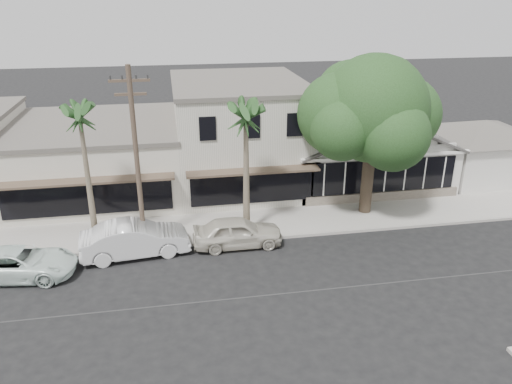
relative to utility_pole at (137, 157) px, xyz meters
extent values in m
plane|color=black|center=(9.00, -5.20, -4.79)|extent=(140.00, 140.00, 0.00)
cube|color=#9E9991|center=(1.00, 1.55, -4.71)|extent=(90.00, 3.50, 0.15)
cube|color=silver|center=(14.00, 7.30, -3.29)|extent=(10.00, 8.00, 3.00)
cube|color=black|center=(14.00, 3.24, -3.04)|extent=(8.80, 0.10, 2.00)
cube|color=#60564C|center=(14.00, 3.25, -4.44)|extent=(9.60, 0.18, 0.70)
cube|color=silver|center=(22.20, 6.30, -3.29)|extent=(6.00, 6.00, 3.00)
cube|color=beige|center=(6.00, 8.30, -1.54)|extent=(8.00, 10.00, 6.50)
cube|color=beige|center=(-3.00, 8.30, -2.69)|extent=(10.00, 10.00, 4.20)
cylinder|color=brown|center=(0.00, 0.00, -0.29)|extent=(0.24, 0.24, 9.00)
cube|color=brown|center=(0.00, 0.00, 3.51)|extent=(1.80, 0.12, 0.12)
cube|color=brown|center=(0.00, 0.00, 2.91)|extent=(1.40, 0.12, 0.12)
imported|color=beige|center=(4.61, -0.60, -4.03)|extent=(4.46, 1.80, 1.52)
imported|color=silver|center=(-0.39, -0.66, -3.94)|extent=(5.32, 2.37, 1.70)
imported|color=white|center=(-5.39, -1.78, -4.11)|extent=(5.16, 2.85, 1.37)
cylinder|color=#4A3B2D|center=(12.36, 1.98, -3.01)|extent=(0.67, 0.67, 3.56)
sphere|color=#1F3B18|center=(12.36, 1.98, 1.33)|extent=(5.79, 5.79, 5.79)
sphere|color=#1F3B18|center=(14.36, 2.65, 0.78)|extent=(4.23, 4.23, 4.23)
sphere|color=#1F3B18|center=(10.58, 2.42, 1.00)|extent=(4.45, 4.45, 4.45)
sphere|color=#1F3B18|center=(12.81, 0.31, 0.33)|extent=(3.78, 3.78, 3.78)
sphere|color=#1F3B18|center=(11.69, 3.76, 1.67)|extent=(4.01, 4.01, 4.01)
sphere|color=#1F3B18|center=(13.70, 3.54, 2.11)|extent=(3.56, 3.56, 3.56)
sphere|color=#1F3B18|center=(10.36, 1.09, 0.55)|extent=(3.34, 3.34, 3.34)
cone|color=#726651|center=(5.24, 0.52, -1.71)|extent=(0.39, 0.39, 6.15)
cone|color=#726651|center=(-2.40, 0.67, -1.55)|extent=(0.34, 0.34, 6.47)
camera|label=1|loc=(1.63, -22.71, 7.27)|focal=35.00mm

